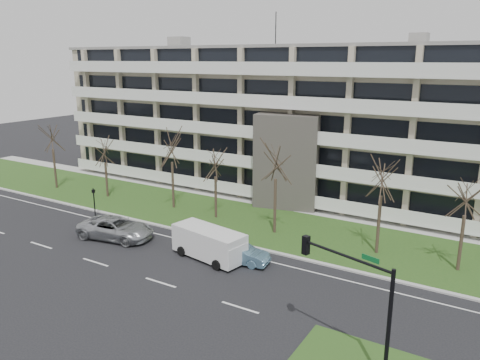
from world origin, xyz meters
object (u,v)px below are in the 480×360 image
Objects in this scene: silver_pickup at (116,228)px; blue_sedan at (239,253)px; traffic_signal at (357,295)px; white_van at (210,241)px; pedestrian_signal at (94,199)px.

silver_pickup is 10.90m from blue_sedan.
blue_sedan is at bearing 162.30° from traffic_signal.
traffic_signal reaches higher than white_van.
pedestrian_signal is (-26.91, 8.89, -2.05)m from traffic_signal.
blue_sedan is at bearing -94.12° from silver_pickup.
traffic_signal is (21.40, -6.09, 2.92)m from silver_pickup.
pedestrian_signal reaches higher than silver_pickup.
silver_pickup is 2.28× the size of pedestrian_signal.
traffic_signal is 2.16× the size of pedestrian_signal.
silver_pickup is at bearing -48.94° from pedestrian_signal.
silver_pickup is 6.24m from pedestrian_signal.
white_van is at bearing -95.90° from silver_pickup.
pedestrian_signal is (-16.34, 1.61, 1.01)m from blue_sedan.
pedestrian_signal reaches higher than blue_sedan.
pedestrian_signal is at bearing 178.59° from traffic_signal.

